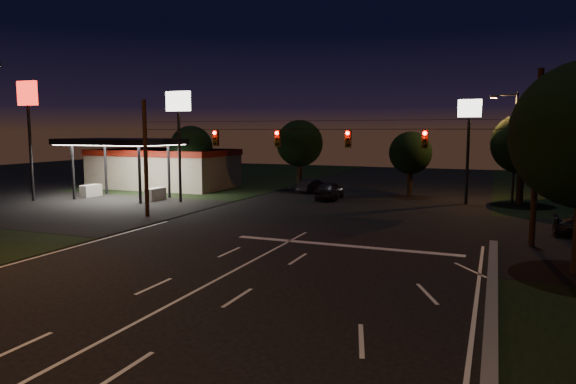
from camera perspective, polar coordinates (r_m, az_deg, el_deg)
The scene contains 17 objects.
ground at distance 18.03m, azimuth -13.86°, elevation -12.52°, with size 140.00×140.00×0.00m, color black.
cross_street_left at distance 42.71m, azimuth -23.08°, elevation -1.69°, with size 20.00×16.00×0.02m, color black.
stop_bar at distance 26.85m, azimuth 6.20°, elevation -5.93°, with size 12.00×0.50×0.01m, color silver.
utility_pole_right at distance 29.37m, azimuth 25.40°, elevation -5.46°, with size 0.30×0.30×9.00m, color black.
utility_pole_left at distance 36.72m, azimuth -15.33°, elevation -2.69°, with size 0.28×0.28×8.00m, color black.
signal_span at distance 30.41m, azimuth 2.67°, elevation 6.04°, with size 24.00×0.40×1.56m.
gas_station at distance 54.58m, azimuth -13.85°, elevation 2.91°, with size 14.20×16.10×5.25m.
pole_sign_left_near at distance 43.10m, azimuth -12.06°, elevation 8.09°, with size 2.20×0.30×9.10m.
pole_sign_left_far at distance 48.09m, azimuth -26.90°, elevation 8.11°, with size 2.00×0.30×10.00m.
pole_sign_right at distance 43.76m, azimuth 19.46°, elevation 6.86°, with size 1.80×0.30×8.40m.
street_light_right_far at distance 45.73m, azimuth 23.60°, elevation 5.41°, with size 2.20×0.35×9.00m.
tree_far_a at distance 52.08m, azimuth -10.61°, elevation 4.88°, with size 4.20×4.20×6.42m.
tree_far_b at distance 51.16m, azimuth 1.37°, elevation 5.36°, with size 4.60×4.60×6.98m.
tree_far_c at distance 47.39m, azimuth 13.49°, elevation 4.20°, with size 3.80×3.80×5.86m.
tree_far_d at distance 44.89m, azimuth 24.61°, elevation 4.81°, with size 4.80×4.80×7.30m.
car_oncoming_a at distance 44.59m, azimuth 4.61°, elevation 0.19°, with size 1.84×4.58×1.56m, color black.
car_oncoming_b at distance 49.55m, azimuth 2.80°, elevation 0.70°, with size 1.36×3.89×1.28m, color black.
Camera 1 is at (10.11, -13.71, 5.91)m, focal length 32.00 mm.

